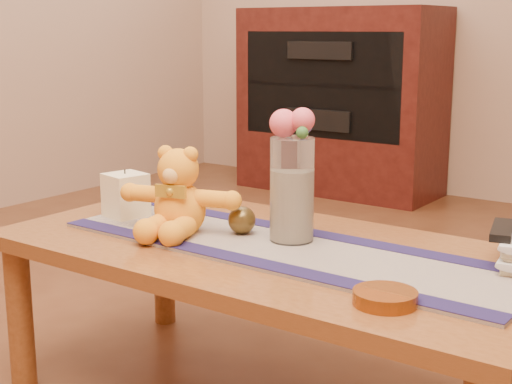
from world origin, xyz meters
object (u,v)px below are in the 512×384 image
Objects in this scene: pillar_candle at (126,195)px; bronze_ball at (242,220)px; glass_vase at (292,190)px; amber_dish at (385,298)px; teddy_bear at (180,192)px; book_bottom at (500,261)px; tv_remote at (502,230)px.

bronze_ball is at bearing 6.16° from pillar_candle.
glass_vase is 2.03× the size of amber_dish.
teddy_bear reaches higher than book_bottom.
amber_dish reaches higher than book_bottom.
pillar_candle is (-0.23, 0.03, -0.05)m from teddy_bear.
book_bottom is at bearing 11.00° from pillar_candle.
teddy_bear is at bearing -152.51° from bronze_ball.
glass_vase is at bearing 3.10° from teddy_bear.
bronze_ball is 0.64m from tv_remote.
bronze_ball is at bearing 179.09° from tv_remote.
teddy_bear is 0.24m from pillar_candle.
glass_vase is at bearing 178.14° from book_bottom.
pillar_candle is 0.92m from amber_dish.
book_bottom is 0.08m from tv_remote.
pillar_candle is 1.02m from tv_remote.
teddy_bear is 2.58× the size of pillar_candle.
amber_dish is at bearing -33.38° from glass_vase.
pillar_candle is at bearing -173.84° from bronze_ball.
bronze_ball is (-0.14, -0.02, -0.09)m from glass_vase.
pillar_candle is 0.76× the size of tv_remote.
bronze_ball is 0.45× the size of tv_remote.
teddy_bear reaches higher than tv_remote.
teddy_bear is 1.97× the size of tv_remote.
pillar_candle is 0.95× the size of amber_dish.
tv_remote is at bearing -93.00° from book_bottom.
glass_vase is 0.50m from tv_remote.
amber_dish is at bearing -122.11° from book_bottom.
tv_remote is (0.63, 0.14, 0.04)m from bronze_ball.
bronze_ball reaches higher than book_bottom.
glass_vase is (0.28, 0.10, 0.02)m from teddy_bear.
glass_vase reaches higher than tv_remote.
teddy_bear reaches higher than bronze_ball.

